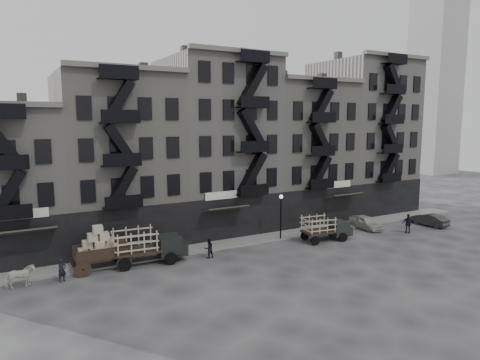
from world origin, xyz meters
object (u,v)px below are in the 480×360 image
stake_truck_west (148,243)px  car_east (366,222)px  horse (20,277)px  stake_truck_east (326,226)px  wagon (99,244)px  car_far (429,220)px  pedestrian_mid (209,248)px  pedestrian_west (62,270)px  policeman (408,224)px

stake_truck_west → car_east: size_ratio=1.44×
horse → stake_truck_east: (25.19, -1.04, 0.58)m
horse → wagon: size_ratio=0.46×
wagon → car_east: (26.33, -0.75, -1.27)m
car_east → car_far: bearing=-13.3°
stake_truck_west → stake_truck_east: size_ratio=1.17×
horse → wagon: wagon is taller
horse → car_east: 31.67m
pedestrian_mid → wagon: bearing=-14.0°
stake_truck_west → pedestrian_west: 6.45m
wagon → stake_truck_east: (19.85, -2.12, -0.59)m
car_far → pedestrian_west: bearing=-8.3°
wagon → pedestrian_west: (-2.74, -1.20, -1.14)m
horse → wagon: 5.57m
pedestrian_west → pedestrian_mid: 11.04m
horse → pedestrian_west: bearing=-94.9°
horse → wagon: (5.34, 1.08, 1.17)m
wagon → stake_truck_east: 19.97m
horse → pedestrian_west: (2.60, -0.12, 0.02)m
wagon → pedestrian_mid: bearing=-9.3°
car_far → pedestrian_mid: 24.96m
stake_truck_east → car_far: size_ratio=1.27×
car_far → car_east: bearing=-23.8°
pedestrian_mid → pedestrian_west: bearing=-5.4°
car_east → pedestrian_mid: bearing=-172.8°
stake_truck_west → car_far: stake_truck_west is taller
car_far → policeman: bearing=7.0°
pedestrian_west → car_far: bearing=-25.2°
stake_truck_west → pedestrian_mid: (4.70, -1.11, -0.82)m
car_far → pedestrian_west: 35.99m
horse → car_far: horse is taller
car_far → stake_truck_west: bearing=-10.7°
stake_truck_west → policeman: bearing=-3.9°
policeman → stake_truck_west: bearing=31.1°
horse → stake_truck_west: 9.00m
policeman → stake_truck_east: bearing=27.4°
car_far → wagon: bearing=-10.6°
wagon → policeman: wagon is taller
stake_truck_east → pedestrian_mid: size_ratio=3.11×
stake_truck_east → pedestrian_mid: 11.59m
car_east → policeman: 4.06m
car_east → pedestrian_mid: 18.05m
wagon → stake_truck_east: wagon is taller
stake_truck_west → policeman: stake_truck_west is taller
policeman → pedestrian_west: bearing=34.4°
stake_truck_west → pedestrian_west: stake_truck_west is taller
stake_truck_east → car_far: (13.35, -0.91, -0.72)m
stake_truck_west → car_far: bearing=-0.7°
stake_truck_west → pedestrian_mid: stake_truck_west is taller
stake_truck_east → car_east: stake_truck_east is taller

